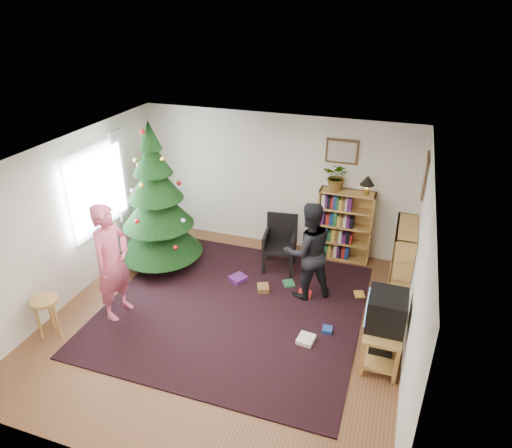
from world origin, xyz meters
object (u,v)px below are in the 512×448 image
(bookshelf_back, at_px, (345,225))
(person_by_chair, at_px, (308,251))
(bookshelf_right, at_px, (401,264))
(stool, at_px, (46,308))
(tv_stand, at_px, (382,339))
(picture_right, at_px, (425,175))
(potted_plant, at_px, (337,177))
(crt_tv, at_px, (387,311))
(picture_back, at_px, (342,152))
(table_lamp, at_px, (367,182))
(person_standing, at_px, (112,262))
(armchair, at_px, (281,240))
(christmas_tree, at_px, (157,210))

(bookshelf_back, bearing_deg, person_by_chair, -105.04)
(bookshelf_right, xyz_separation_m, stool, (-4.54, -2.41, -0.19))
(tv_stand, bearing_deg, picture_right, 82.04)
(potted_plant, bearing_deg, tv_stand, -65.64)
(tv_stand, relative_size, potted_plant, 1.69)
(tv_stand, relative_size, crt_tv, 1.61)
(crt_tv, height_order, stool, crt_tv)
(picture_back, height_order, picture_right, picture_right)
(picture_back, xyz_separation_m, bookshelf_right, (1.19, -1.16, -1.29))
(stool, xyz_separation_m, table_lamp, (3.83, 3.43, 1.04))
(person_standing, bearing_deg, picture_back, -38.85)
(tv_stand, bearing_deg, person_by_chair, 139.22)
(bookshelf_back, xyz_separation_m, person_standing, (-2.91, -2.69, 0.23))
(bookshelf_right, relative_size, tv_stand, 1.55)
(armchair, bearing_deg, crt_tv, -50.40)
(christmas_tree, height_order, armchair, christmas_tree)
(armchair, height_order, person_standing, person_standing)
(bookshelf_back, height_order, armchair, bookshelf_back)
(stool, distance_m, potted_plant, 4.90)
(person_standing, bearing_deg, bookshelf_back, -42.05)
(crt_tv, relative_size, armchair, 0.54)
(person_by_chair, bearing_deg, potted_plant, -129.04)
(crt_tv, xyz_separation_m, stool, (-4.42, -1.02, -0.30))
(bookshelf_right, distance_m, person_standing, 4.26)
(picture_right, distance_m, person_standing, 4.69)
(tv_stand, xyz_separation_m, stool, (-4.42, -1.02, 0.16))
(picture_back, distance_m, bookshelf_right, 2.10)
(picture_back, height_order, person_by_chair, picture_back)
(picture_back, bearing_deg, armchair, -135.81)
(crt_tv, bearing_deg, potted_plant, 114.30)
(bookshelf_right, bearing_deg, picture_right, -17.12)
(person_by_chair, bearing_deg, tv_stand, 106.96)
(picture_right, bearing_deg, christmas_tree, -170.65)
(bookshelf_back, bearing_deg, picture_back, 142.68)
(table_lamp, bearing_deg, tv_stand, -76.20)
(table_lamp, bearing_deg, person_standing, -140.01)
(tv_stand, xyz_separation_m, potted_plant, (-1.09, 2.41, 1.23))
(stool, relative_size, table_lamp, 1.88)
(bookshelf_right, bearing_deg, crt_tv, 174.93)
(bookshelf_right, xyz_separation_m, potted_plant, (-1.21, 1.03, 0.88))
(table_lamp, bearing_deg, bookshelf_back, 180.00)
(picture_back, xyz_separation_m, potted_plant, (-0.02, -0.14, -0.40))
(bookshelf_right, relative_size, person_by_chair, 0.81)
(bookshelf_right, distance_m, table_lamp, 1.52)
(bookshelf_back, distance_m, bookshelf_right, 1.44)
(crt_tv, distance_m, person_standing, 3.81)
(christmas_tree, height_order, table_lamp, christmas_tree)
(tv_stand, bearing_deg, person_standing, -175.85)
(picture_back, xyz_separation_m, tv_stand, (1.07, -2.55, -1.63))
(armchair, bearing_deg, bookshelf_right, -17.88)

